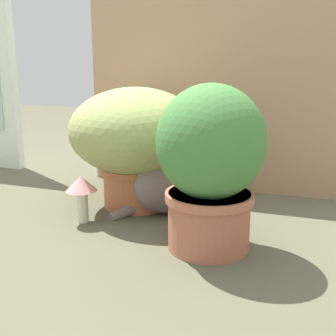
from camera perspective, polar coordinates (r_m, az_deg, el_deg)
The scene contains 6 objects.
ground_plane at distance 1.49m, azimuth -3.66°, elevation -6.87°, with size 6.00×6.00×0.00m, color #54533E.
cardboard_backdrop at distance 1.80m, azimuth 5.57°, elevation 10.36°, with size 1.04×0.03×0.83m, color tan.
grass_planter at distance 1.58m, azimuth -4.24°, elevation 3.97°, with size 0.47×0.47×0.43m.
leafy_planter at distance 1.21m, azimuth 5.52°, elevation 0.71°, with size 0.30×0.30×0.47m.
cat at distance 1.54m, azimuth 0.51°, elevation -1.32°, with size 0.32×0.32×0.32m.
mushroom_ornament_pink at distance 1.47m, azimuth -11.20°, elevation -2.66°, with size 0.10×0.10×0.16m.
Camera 1 is at (0.55, -1.27, 0.53)m, focal length 46.84 mm.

